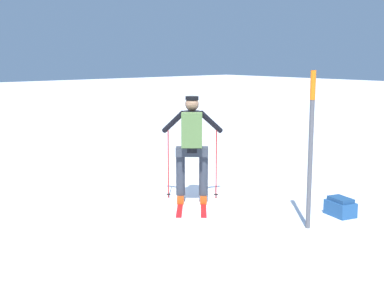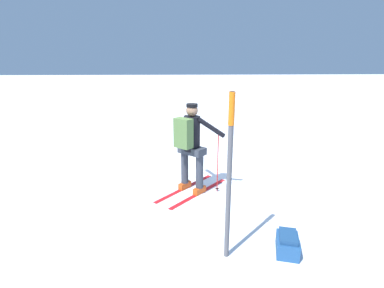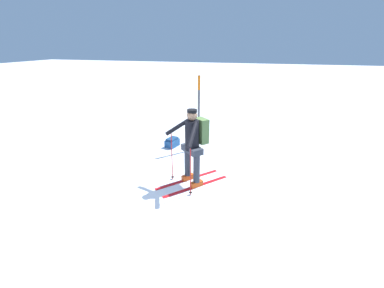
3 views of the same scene
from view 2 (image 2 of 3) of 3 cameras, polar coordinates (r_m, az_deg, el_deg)
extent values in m
plane|color=white|center=(6.86, 5.13, -6.32)|extent=(80.00, 80.00, 0.00)
cube|color=red|center=(6.29, -1.36, -8.38)|extent=(1.22, 1.36, 0.01)
cube|color=#C64714|center=(6.26, -1.37, -7.84)|extent=(0.28, 0.30, 0.12)
cylinder|color=#2D333D|center=(6.10, -1.40, -4.15)|extent=(0.15, 0.15, 0.74)
cube|color=red|center=(6.07, 1.42, -9.33)|extent=(1.22, 1.36, 0.01)
cube|color=#C64714|center=(6.04, 1.42, -8.78)|extent=(0.28, 0.30, 0.12)
cylinder|color=#2D333D|center=(5.87, 1.45, -4.98)|extent=(0.15, 0.15, 0.74)
cube|color=#2D333D|center=(5.86, 0.00, -1.18)|extent=(0.58, 0.55, 0.14)
cylinder|color=black|center=(5.77, 0.00, 2.00)|extent=(0.31, 0.31, 0.67)
sphere|color=#8C664C|center=(5.68, 0.00, 6.39)|extent=(0.23, 0.23, 0.23)
cylinder|color=black|center=(5.66, 0.00, 7.37)|extent=(0.22, 0.22, 0.06)
cube|color=#4C6B38|center=(5.57, -1.65, 2.08)|extent=(0.38, 0.36, 0.56)
cylinder|color=red|center=(6.41, -1.15, -2.00)|extent=(0.02, 0.02, 1.24)
cylinder|color=black|center=(6.61, -1.12, -6.60)|extent=(0.07, 0.07, 0.01)
cylinder|color=black|center=(6.08, -1.17, 4.01)|extent=(0.09, 0.56, 0.42)
cylinder|color=red|center=(5.94, 4.92, -3.57)|extent=(0.02, 0.02, 1.24)
cylinder|color=black|center=(6.15, 4.79, -8.47)|extent=(0.07, 0.07, 0.01)
cylinder|color=black|center=(5.70, 3.68, 3.14)|extent=(0.56, 0.16, 0.42)
cube|color=navy|center=(4.58, 17.70, -17.89)|extent=(0.40, 0.51, 0.23)
cube|color=navy|center=(4.50, 17.86, -16.37)|extent=(0.33, 0.42, 0.06)
cylinder|color=#4C4C51|center=(3.86, 7.06, -6.88)|extent=(0.07, 0.07, 2.24)
cylinder|color=orange|center=(3.60, 7.57, 6.69)|extent=(0.08, 0.08, 0.40)
camera|label=1|loc=(5.53, -101.56, -5.29)|focal=50.00mm
camera|label=3|loc=(10.78, -9.37, 18.57)|focal=24.00mm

